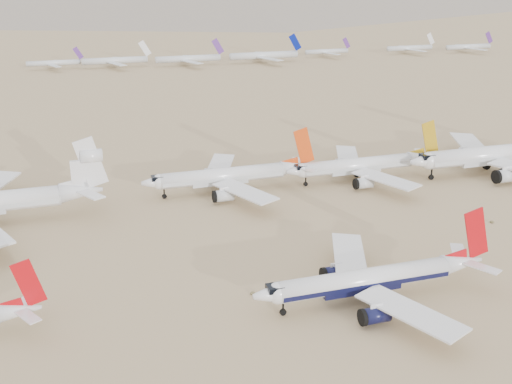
% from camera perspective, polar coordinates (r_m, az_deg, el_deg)
% --- Properties ---
extents(ground, '(7000.00, 7000.00, 0.00)m').
position_cam_1_polar(ground, '(128.73, 14.92, -9.73)').
color(ground, '#957F56').
rests_on(ground, ground).
extents(main_airliner, '(47.24, 46.14, 16.67)m').
position_cam_1_polar(main_airliner, '(126.41, 10.49, -7.58)').
color(main_airliner, white).
rests_on(main_airliner, ground).
extents(row2_navy_widebody, '(58.81, 57.50, 20.92)m').
position_cam_1_polar(row2_navy_widebody, '(211.78, 20.71, 3.15)').
color(row2_navy_widebody, white).
rests_on(row2_navy_widebody, ground).
extents(row2_gold_tail, '(47.13, 46.09, 16.78)m').
position_cam_1_polar(row2_gold_tail, '(194.23, 9.55, 2.39)').
color(row2_gold_tail, white).
rests_on(row2_gold_tail, ground).
extents(row2_orange_tail, '(47.99, 46.95, 17.12)m').
position_cam_1_polar(row2_orange_tail, '(181.79, -2.35, 1.47)').
color(row2_orange_tail, white).
rests_on(row2_orange_tail, ground).
extents(distant_storage_row, '(514.67, 64.22, 16.25)m').
position_cam_1_polar(distant_storage_row, '(405.17, -14.03, 11.12)').
color(distant_storage_row, silver).
rests_on(distant_storage_row, ground).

